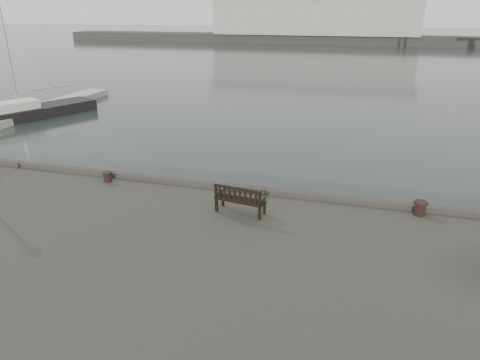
# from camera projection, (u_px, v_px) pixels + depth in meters

# --- Properties ---
(ground) EXTENTS (400.00, 400.00, 0.00)m
(ground) POSITION_uv_depth(u_px,v_px,m) (237.00, 227.00, 15.80)
(ground) COLOR black
(ground) RESTS_ON ground
(pontoon) EXTENTS (2.00, 24.00, 0.50)m
(pontoon) POSITION_uv_depth(u_px,v_px,m) (0.00, 121.00, 29.67)
(pontoon) COLOR #B8B6AA
(pontoon) RESTS_ON ground
(breakwater) EXTENTS (140.00, 9.50, 12.20)m
(breakwater) POSITION_uv_depth(u_px,v_px,m) (329.00, 24.00, 97.58)
(breakwater) COLOR #383530
(breakwater) RESTS_ON ground
(bench) EXTENTS (1.62, 0.76, 0.90)m
(bench) POSITION_uv_depth(u_px,v_px,m) (240.00, 204.00, 13.29)
(bench) COLOR black
(bench) RESTS_ON quay
(bollard_left) EXTENTS (0.37, 0.37, 0.37)m
(bollard_left) POSITION_uv_depth(u_px,v_px,m) (107.00, 177.00, 15.76)
(bollard_left) COLOR black
(bollard_left) RESTS_ON quay
(bollard_right) EXTENTS (0.48, 0.48, 0.44)m
(bollard_right) POSITION_uv_depth(u_px,v_px,m) (420.00, 208.00, 13.18)
(bollard_right) COLOR black
(bollard_right) RESTS_ON quay
(yacht_c) EXTENTS (6.32, 10.17, 13.47)m
(yacht_c) POSITION_uv_depth(u_px,v_px,m) (27.00, 116.00, 31.32)
(yacht_c) COLOR black
(yacht_c) RESTS_ON ground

